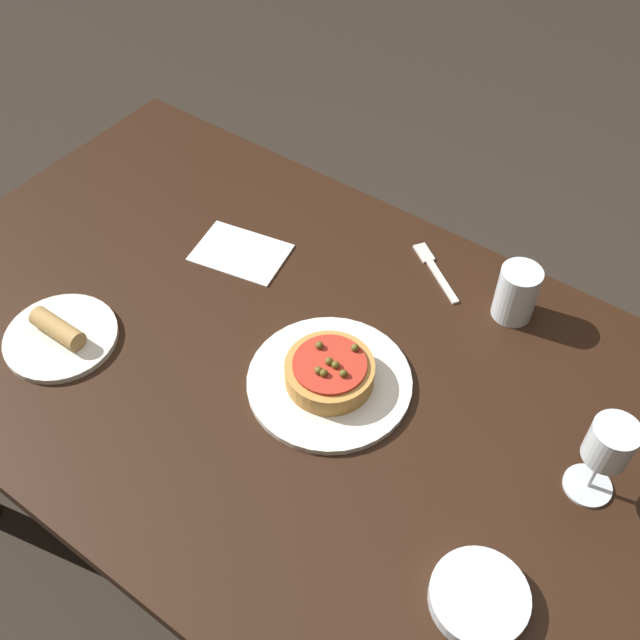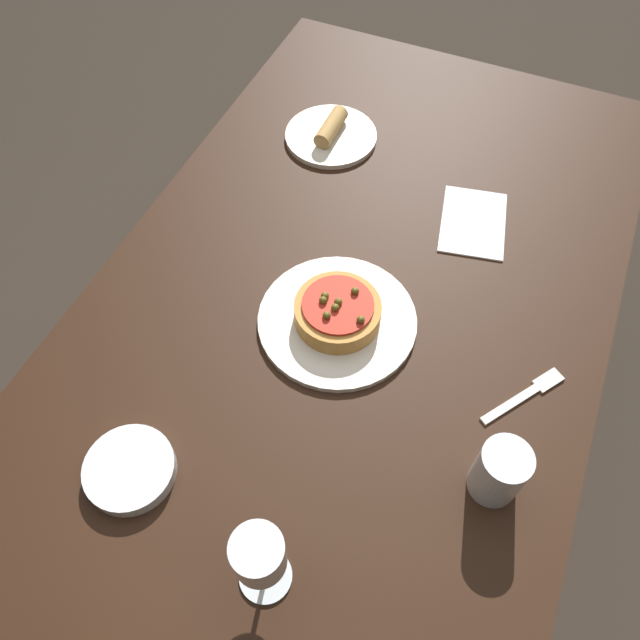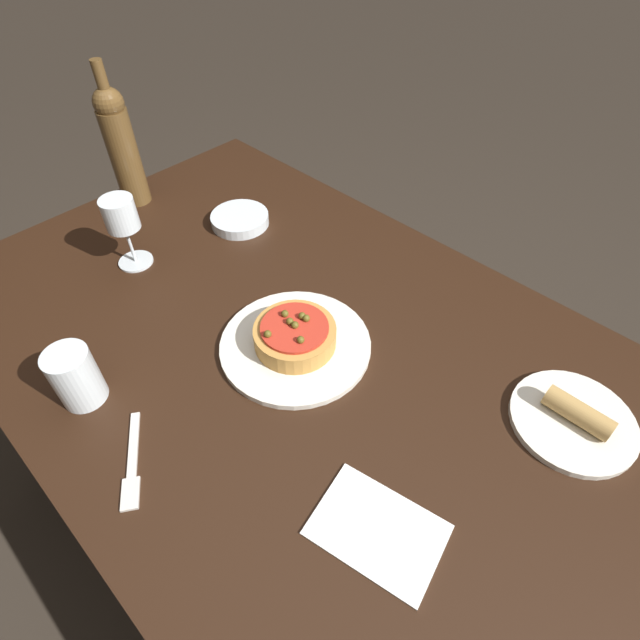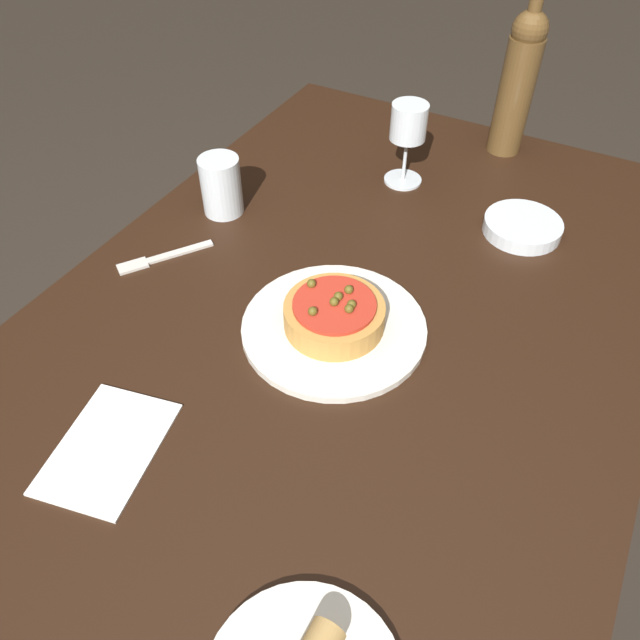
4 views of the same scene
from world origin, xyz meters
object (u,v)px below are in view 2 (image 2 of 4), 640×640
dining_table (348,322)px  side_plate (331,134)px  dinner_plate (336,320)px  wine_glass (259,557)px  side_bowl (130,469)px  pizza (336,311)px  water_cup (499,472)px  fork (527,394)px

dining_table → side_plate: (-0.39, -0.20, 0.10)m
dining_table → dinner_plate: bearing=-2.0°
wine_glass → side_plate: 0.93m
side_bowl → side_plate: size_ratio=0.69×
dining_table → pizza: size_ratio=10.45×
dinner_plate → dining_table: bearing=178.0°
dining_table → pizza: pizza is taller
water_cup → side_plate: 0.82m
water_cup → fork: water_cup is taller
pizza → side_bowl: bearing=-25.3°
dinner_plate → side_bowl: size_ratio=2.03×
side_bowl → wine_glass: bearing=78.2°
pizza → wine_glass: (0.44, 0.08, 0.08)m
dining_table → side_plate: side_plate is taller
pizza → side_plate: (-0.45, -0.20, -0.02)m
pizza → water_cup: bearing=61.5°
dining_table → side_bowl: size_ratio=11.44×
side_plate → dinner_plate: bearing=24.1°
fork → side_plate: bearing=84.9°
side_bowl → side_plate: side_plate is taller
pizza → water_cup: 0.38m
water_cup → side_bowl: (0.20, -0.51, -0.04)m
pizza → side_plate: pizza is taller
side_bowl → fork: size_ratio=0.93×
water_cup → fork: size_ratio=0.73×
dinner_plate → wine_glass: size_ratio=1.75×
dinner_plate → side_plate: bearing=-155.9°
dining_table → pizza: bearing=-2.0°
water_cup → side_plate: size_ratio=0.54×
water_cup → side_bowl: size_ratio=0.78×
dinner_plate → fork: bearing=88.9°
dining_table → water_cup: (0.24, 0.33, 0.14)m
side_bowl → water_cup: bearing=111.6°
water_cup → fork: bearing=175.0°
pizza → side_bowl: size_ratio=1.09×
side_bowl → fork: side_bowl is taller
side_bowl → side_plate: bearing=-178.7°
wine_glass → fork: bearing=147.7°
side_bowl → side_plate: (-0.83, -0.02, -0.00)m
dinner_plate → side_bowl: bearing=-25.3°
dinner_plate → side_plate: 0.49m
side_bowl → fork: (-0.38, 0.53, -0.01)m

